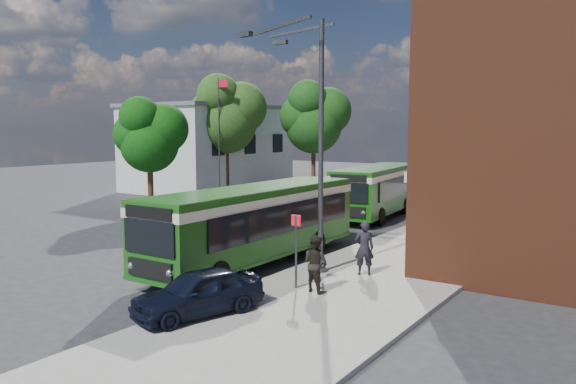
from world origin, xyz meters
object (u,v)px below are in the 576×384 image
Objects in this scene: street_lamp at (312,142)px; parked_car at (198,292)px; bus_front at (256,218)px; bus_rear at (377,187)px.

street_lamp reaches higher than parked_car.
street_lamp is at bearing 107.02° from parked_car.
parked_car is at bearing -90.36° from street_lamp.
bus_front is 13.56m from bus_rear.
street_lamp is 0.90× the size of bus_rear.
street_lamp is 14.46m from bus_rear.
street_lamp is 7.14m from parked_car.
street_lamp is 3.95m from bus_front.
parked_car is at bearing -66.88° from bus_front.
bus_front and bus_rear have the same top height.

